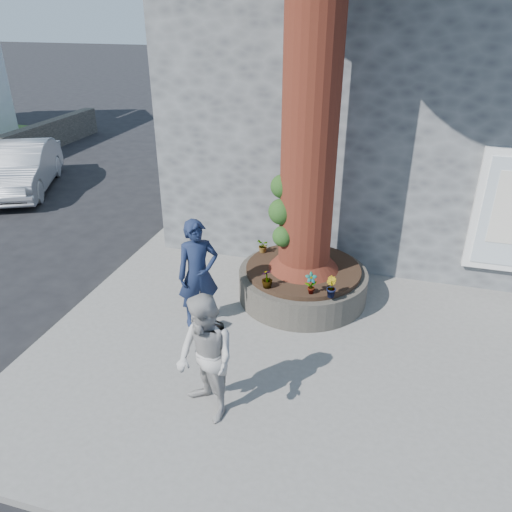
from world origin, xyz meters
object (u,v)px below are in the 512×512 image
(planter, at_px, (303,282))
(man, at_px, (198,274))
(car_silver, at_px, (23,168))
(woman, at_px, (206,359))

(planter, bearing_deg, man, -138.87)
(planter, height_order, car_silver, car_silver)
(man, relative_size, car_silver, 0.45)
(woman, distance_m, car_silver, 10.98)
(man, xyz_separation_m, car_silver, (-7.53, 5.15, -0.37))
(man, height_order, car_silver, man)
(man, distance_m, car_silver, 9.13)
(planter, bearing_deg, woman, -100.81)
(woman, bearing_deg, man, 152.29)
(car_silver, bearing_deg, woman, -64.84)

